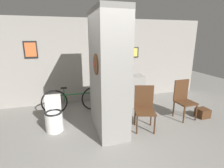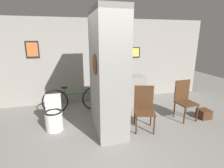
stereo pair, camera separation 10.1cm
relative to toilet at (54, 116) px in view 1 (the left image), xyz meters
The scene contains 11 objects.
ground_plane 1.46m from the toilet, 42.62° to the right, with size 14.00×14.00×0.00m, color gray.
wall_back 2.20m from the toilet, 57.98° to the left, with size 8.00×0.09×2.60m.
pillar_center 1.58m from the toilet, 15.19° to the right, with size 0.63×1.28×2.60m.
counter_shelf 2.04m from the toilet, 24.94° to the left, with size 1.49×0.44×0.93m.
toilet is the anchor object (origin of this frame).
chair_near_pillar 2.06m from the toilet, 14.04° to the right, with size 0.54×0.54×0.99m.
chair_by_doorway 3.22m from the toilet, ahead, with size 0.46×0.46×0.99m.
bicycle 0.99m from the toilet, 57.55° to the left, with size 1.76×0.42×0.75m.
bottle_tall 2.11m from the toilet, 26.22° to the left, with size 0.07×0.07×0.27m.
bottle_short 2.00m from the toilet, 27.67° to the left, with size 0.09×0.09×0.21m.
floor_crate 3.76m from the toilet, ahead, with size 0.29×0.29×0.23m.
Camera 1 is at (-0.79, -2.87, 2.06)m, focal length 28.00 mm.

